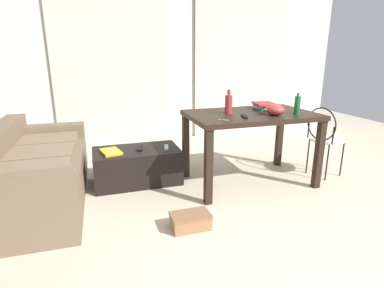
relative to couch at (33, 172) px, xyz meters
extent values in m
plane|color=beige|center=(2.05, -0.26, -0.29)|extent=(8.73, 8.73, 0.00)
cube|color=silver|center=(2.05, 1.95, 1.01)|extent=(5.80, 0.10, 2.60)
cube|color=beige|center=(0.94, 1.87, 0.89)|extent=(1.74, 0.03, 2.35)
cube|color=beige|center=(3.17, 1.87, 0.89)|extent=(1.74, 0.03, 2.35)
cube|color=brown|center=(0.04, 0.00, -0.09)|extent=(0.90, 1.93, 0.40)
cube|color=brown|center=(0.06, 0.85, 0.20)|extent=(0.86, 0.22, 0.17)
cube|color=brown|center=(0.02, -0.86, 0.20)|extent=(0.86, 0.22, 0.17)
cube|color=#7D664F|center=(0.10, 0.50, 0.16)|extent=(0.63, 0.49, 0.10)
cube|color=#7D664F|center=(0.09, 0.00, 0.16)|extent=(0.63, 0.49, 0.10)
cube|color=#7D664F|center=(0.08, -0.51, 0.16)|extent=(0.63, 0.49, 0.10)
cube|color=black|center=(1.03, 0.14, -0.10)|extent=(0.94, 0.54, 0.38)
cube|color=black|center=(2.23, -0.24, 0.48)|extent=(1.35, 0.84, 0.05)
cube|color=black|center=(1.60, -0.61, 0.08)|extent=(0.07, 0.07, 0.74)
cube|color=black|center=(2.86, -0.61, 0.08)|extent=(0.07, 0.07, 0.74)
cube|color=black|center=(1.60, 0.13, 0.08)|extent=(0.07, 0.07, 0.74)
cube|color=black|center=(2.86, 0.13, 0.08)|extent=(0.07, 0.07, 0.74)
cylinder|color=silver|center=(3.19, -0.33, 0.14)|extent=(0.38, 0.38, 0.02)
cylinder|color=black|center=(3.36, -0.43, -0.08)|extent=(0.02, 0.02, 0.43)
cylinder|color=black|center=(3.30, -0.17, -0.08)|extent=(0.02, 0.02, 0.43)
cylinder|color=black|center=(3.09, -0.49, -0.08)|extent=(0.02, 0.02, 0.43)
cylinder|color=black|center=(3.03, -0.23, -0.08)|extent=(0.02, 0.02, 0.43)
torus|color=black|center=(3.06, -0.36, 0.35)|extent=(0.10, 0.38, 0.38)
cylinder|color=black|center=(3.10, -0.52, 0.25)|extent=(0.02, 0.02, 0.20)
cylinder|color=black|center=(3.03, -0.20, 0.25)|extent=(0.02, 0.02, 0.20)
cylinder|color=#195B2D|center=(2.64, -0.47, 0.60)|extent=(0.06, 0.06, 0.19)
cylinder|color=#195B2D|center=(2.64, -0.47, 0.71)|extent=(0.02, 0.02, 0.03)
cylinder|color=#99332D|center=(1.98, -0.19, 0.60)|extent=(0.08, 0.08, 0.19)
cylinder|color=#99332D|center=(1.98, -0.19, 0.72)|extent=(0.03, 0.03, 0.06)
ellipsoid|color=#9E3833|center=(2.40, -0.44, 0.56)|extent=(0.19, 0.19, 0.11)
cube|color=#2D7F56|center=(2.47, -0.10, 0.51)|extent=(0.20, 0.21, 0.02)
cube|color=silver|center=(2.47, -0.10, 0.53)|extent=(0.20, 0.26, 0.02)
cube|color=#2D7F56|center=(2.48, -0.09, 0.55)|extent=(0.16, 0.28, 0.02)
cube|color=red|center=(2.48, -0.09, 0.57)|extent=(0.27, 0.32, 0.02)
cube|color=black|center=(2.06, -0.43, 0.51)|extent=(0.10, 0.19, 0.02)
cube|color=#9EA0A5|center=(1.81, -0.51, 0.51)|extent=(0.07, 0.05, 0.00)
torus|color=orange|center=(1.76, -0.48, 0.51)|extent=(0.03, 0.03, 0.00)
cube|color=#9EA0A5|center=(1.80, -0.52, 0.51)|extent=(0.05, 0.07, 0.00)
torus|color=orange|center=(1.77, -0.47, 0.51)|extent=(0.03, 0.03, 0.00)
cube|color=black|center=(1.07, 0.12, 0.10)|extent=(0.09, 0.17, 0.02)
cube|color=#B7B7B2|center=(1.36, 0.08, 0.10)|extent=(0.08, 0.19, 0.02)
cube|color=gold|center=(0.76, 0.09, 0.11)|extent=(0.24, 0.30, 0.03)
cube|color=#996B47|center=(1.31, -0.98, -0.24)|extent=(0.32, 0.19, 0.11)
cube|color=brown|center=(1.31, -0.98, -0.17)|extent=(0.33, 0.20, 0.02)
camera|label=1|loc=(0.62, -3.16, 1.11)|focal=28.86mm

